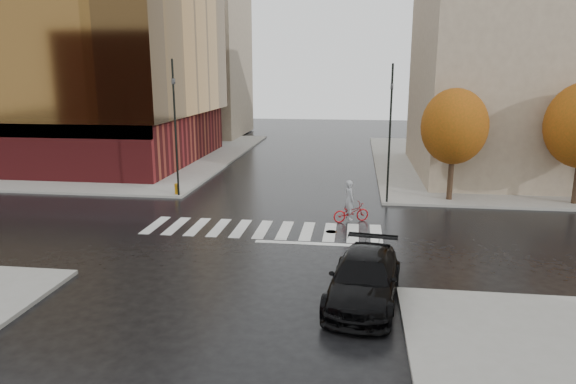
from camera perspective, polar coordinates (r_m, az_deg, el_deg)
name	(u,v)px	position (r m, az deg, el deg)	size (l,w,h in m)	color
ground	(261,233)	(24.78, -3.05, -4.52)	(120.00, 120.00, 0.00)	black
sidewalk_nw	(80,154)	(51.52, -22.11, 3.94)	(30.00, 30.00, 0.15)	gray
sidewalk_ne	(558,165)	(47.78, 27.83, 2.71)	(30.00, 30.00, 0.15)	gray
crosswalk	(263,229)	(25.25, -2.84, -4.17)	(12.00, 3.00, 0.01)	silver
office_glass	(41,62)	(48.92, -25.77, 12.83)	(27.00, 19.00, 16.00)	maroon
building_ne_tan	(536,49)	(42.13, 25.81, 14.16)	(16.00, 16.00, 18.00)	gray
building_nw_far	(183,49)	(63.60, -11.54, 15.35)	(14.00, 12.00, 20.00)	gray
tree_ne_a	(454,127)	(31.24, 17.99, 6.92)	(3.80, 3.80, 6.50)	black
sedan	(364,278)	(17.62, 8.47, -9.48)	(2.22, 5.47, 1.59)	black
cyclist	(350,208)	(26.49, 6.95, -1.75)	(2.03, 1.39, 2.18)	maroon
traffic_light_nw	(175,118)	(31.49, -12.46, 8.08)	(0.24, 0.22, 8.13)	black
traffic_light_ne	(390,124)	(29.68, 11.29, 7.45)	(0.17, 0.20, 7.84)	black
fire_hydrant	(176,188)	(32.40, -12.29, 0.43)	(0.25, 0.25, 0.70)	#BA760A
manhole	(331,232)	(24.93, 4.83, -4.42)	(0.55, 0.55, 0.01)	#432918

